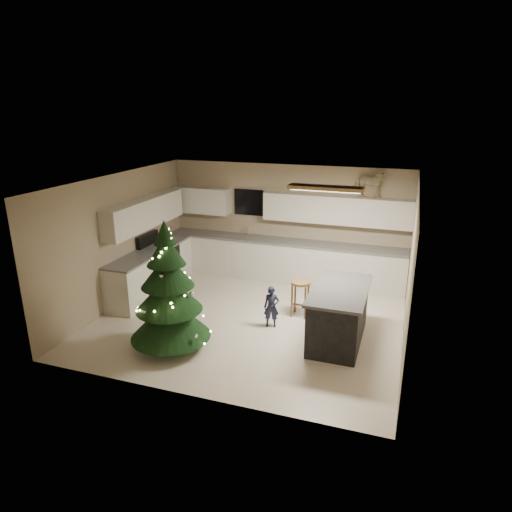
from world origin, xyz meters
name	(u,v)px	position (x,y,z in m)	size (l,w,h in m)	color
ground_plane	(250,319)	(0.00, 0.00, 0.00)	(5.50, 5.50, 0.00)	beige
room_shell	(251,230)	(0.02, 0.00, 1.75)	(5.52, 5.02, 2.61)	tan
cabinetry	(236,251)	(-0.91, 1.65, 0.76)	(5.50, 3.20, 2.00)	silver
island	(339,314)	(1.68, -0.25, 0.48)	(0.90, 1.70, 0.95)	black
bar_stool	(300,290)	(0.84, 0.48, 0.52)	(0.36, 0.36, 0.69)	olive
christmas_tree	(169,297)	(-0.90, -1.38, 0.89)	(1.36, 1.32, 2.18)	#3F2816
toddler	(271,307)	(0.46, -0.13, 0.38)	(0.28, 0.18, 0.77)	black
rocking_horse	(369,183)	(1.80, 2.33, 2.30)	(0.71, 0.43, 0.58)	olive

